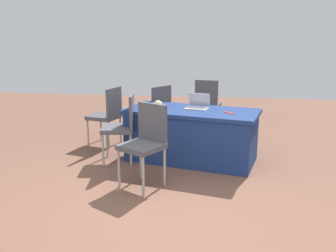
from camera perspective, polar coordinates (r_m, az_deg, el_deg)
ground_plane at (r=3.83m, az=-1.36°, el=-13.46°), size 14.40×14.40×0.00m
table_foreground at (r=5.26m, az=3.66°, el=-1.38°), size 1.97×1.24×0.74m
chair_near_front at (r=5.18m, az=-6.95°, el=0.37°), size 0.50×0.50×0.96m
chair_tucked_left at (r=4.33m, az=-3.48°, el=-2.07°), size 0.60×0.60×0.97m
chair_tucked_right at (r=6.10m, az=-1.85°, el=2.48°), size 0.61×0.61×0.95m
chair_by_pillar at (r=6.01m, az=-9.31°, el=2.07°), size 0.54×0.54×0.95m
chair_back_row at (r=6.86m, az=6.11°, el=3.78°), size 0.51×0.51×0.96m
laptop_silver at (r=5.27m, az=4.55°, el=3.17°), size 0.37×0.35×0.21m
yarn_ball at (r=5.20m, az=-1.55°, el=3.30°), size 0.12×0.12×0.12m
scissors_red at (r=5.00m, az=9.35°, el=2.02°), size 0.13×0.17×0.01m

